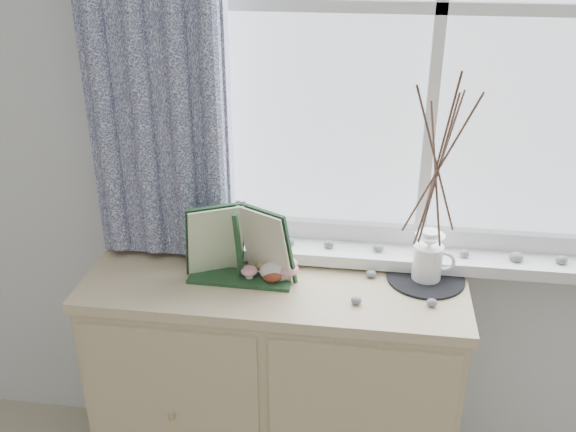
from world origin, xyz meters
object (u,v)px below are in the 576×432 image
object	(u,v)px
toadstool_cluster	(273,258)
twig_pitcher	(438,161)
sideboard	(275,387)
botanical_book	(237,248)

from	to	relation	value
toadstool_cluster	twig_pitcher	distance (m)	0.59
sideboard	toadstool_cluster	bearing A→B (deg)	102.45
botanical_book	twig_pitcher	xyz separation A→B (m)	(0.58, 0.11, 0.27)
botanical_book	twig_pitcher	distance (m)	0.64
botanical_book	twig_pitcher	world-z (taller)	twig_pitcher
toadstool_cluster	twig_pitcher	world-z (taller)	twig_pitcher
sideboard	twig_pitcher	xyz separation A→B (m)	(0.47, 0.07, 0.82)
toadstool_cluster	twig_pitcher	bearing A→B (deg)	3.28
toadstool_cluster	twig_pitcher	xyz separation A→B (m)	(0.48, 0.03, 0.34)
sideboard	botanical_book	bearing A→B (deg)	-159.08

